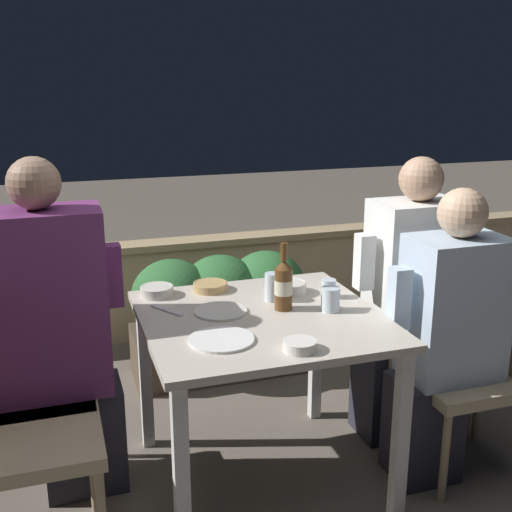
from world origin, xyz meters
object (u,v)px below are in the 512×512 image
(person_blue_shirt, at_px, (444,337))
(beer_bottle, at_px, (284,284))
(person_white_polo, at_px, (407,300))
(potted_plant, at_px, (401,290))
(chair_right_near, at_px, (483,356))
(chair_right_far, at_px, (441,325))
(chair_left_far, at_px, (8,382))
(person_purple_stripe, at_px, (56,333))
(chair_left_near, at_px, (5,423))

(person_blue_shirt, height_order, beer_bottle, person_blue_shirt)
(person_blue_shirt, height_order, person_white_polo, person_white_polo)
(potted_plant, bearing_deg, chair_right_near, -101.50)
(chair_right_far, xyz_separation_m, beer_bottle, (-0.82, -0.12, 0.32))
(chair_right_near, bearing_deg, chair_left_far, 169.03)
(person_blue_shirt, bearing_deg, chair_right_near, 0.00)
(chair_left_far, height_order, person_white_polo, person_white_polo)
(chair_left_far, distance_m, potted_plant, 2.14)
(person_purple_stripe, height_order, person_blue_shirt, person_purple_stripe)
(chair_left_near, height_order, potted_plant, chair_left_near)
(person_purple_stripe, relative_size, beer_bottle, 4.95)
(chair_left_far, xyz_separation_m, chair_right_far, (1.87, -0.02, 0.00))
(person_white_polo, relative_size, potted_plant, 1.77)
(chair_left_near, xyz_separation_m, person_white_polo, (1.67, 0.29, 0.15))
(person_purple_stripe, xyz_separation_m, beer_bottle, (0.86, -0.14, 0.15))
(chair_left_far, relative_size, person_white_polo, 0.64)
(person_blue_shirt, bearing_deg, chair_left_far, 167.78)
(chair_left_near, bearing_deg, chair_right_far, 8.96)
(chair_left_far, xyz_separation_m, person_blue_shirt, (1.65, -0.36, 0.11))
(chair_left_near, bearing_deg, beer_bottle, 9.22)
(chair_left_near, relative_size, person_white_polo, 0.64)
(chair_left_near, height_order, chair_right_far, same)
(chair_left_near, bearing_deg, chair_right_near, -1.37)
(chair_left_near, distance_m, beer_bottle, 1.10)
(person_purple_stripe, bearing_deg, chair_left_far, 180.00)
(person_purple_stripe, height_order, person_white_polo, person_purple_stripe)
(chair_right_near, height_order, person_white_polo, person_white_polo)
(person_blue_shirt, relative_size, potted_plant, 1.66)
(person_purple_stripe, xyz_separation_m, chair_right_near, (1.66, -0.36, -0.17))
(beer_bottle, bearing_deg, person_white_polo, 11.17)
(person_blue_shirt, xyz_separation_m, chair_right_far, (0.22, 0.34, -0.11))
(chair_left_far, relative_size, chair_right_far, 1.00)
(person_purple_stripe, xyz_separation_m, person_blue_shirt, (1.46, -0.36, -0.06))
(person_blue_shirt, bearing_deg, potted_plant, 68.21)
(chair_left_near, xyz_separation_m, person_purple_stripe, (0.18, 0.31, 0.17))
(chair_right_near, distance_m, chair_right_far, 0.34)
(chair_left_far, xyz_separation_m, beer_bottle, (1.05, -0.14, 0.32))
(beer_bottle, bearing_deg, person_purple_stripe, 170.43)
(chair_left_far, relative_size, person_purple_stripe, 0.61)
(person_purple_stripe, bearing_deg, chair_right_far, -0.68)
(person_blue_shirt, distance_m, beer_bottle, 0.68)
(chair_left_near, bearing_deg, person_purple_stripe, 59.86)
(chair_left_near, height_order, person_purple_stripe, person_purple_stripe)
(chair_right_near, relative_size, chair_right_far, 1.00)
(chair_right_near, relative_size, person_white_polo, 0.64)
(person_purple_stripe, bearing_deg, chair_right_near, -12.19)
(person_white_polo, bearing_deg, chair_left_far, 179.32)
(person_white_polo, relative_size, beer_bottle, 4.74)
(potted_plant, bearing_deg, beer_bottle, -142.25)
(person_blue_shirt, xyz_separation_m, beer_bottle, (-0.60, 0.21, 0.22))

